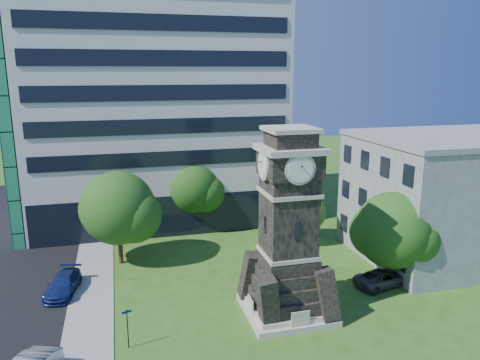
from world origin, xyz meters
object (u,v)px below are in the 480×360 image
object	(u,v)px
clock_tower	(288,237)
park_bench	(288,305)
street_sign	(127,324)
car_east_lot	(383,278)
car_street_north	(63,284)

from	to	relation	value
clock_tower	park_bench	world-z (taller)	clock_tower
clock_tower	street_sign	bearing A→B (deg)	-171.67
car_east_lot	street_sign	size ratio (longest dim) A/B	1.83
park_bench	clock_tower	bearing A→B (deg)	177.04
clock_tower	car_street_north	distance (m)	16.58
car_street_north	park_bench	distance (m)	16.01
car_east_lot	street_sign	world-z (taller)	street_sign
car_street_north	clock_tower	bearing A→B (deg)	-14.14
car_street_north	street_sign	size ratio (longest dim) A/B	1.88
park_bench	street_sign	world-z (taller)	street_sign
street_sign	car_street_north	bearing A→B (deg)	98.43
car_east_lot	park_bench	distance (m)	8.37
clock_tower	park_bench	distance (m)	4.82
park_bench	street_sign	distance (m)	10.44
car_east_lot	street_sign	distance (m)	18.76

